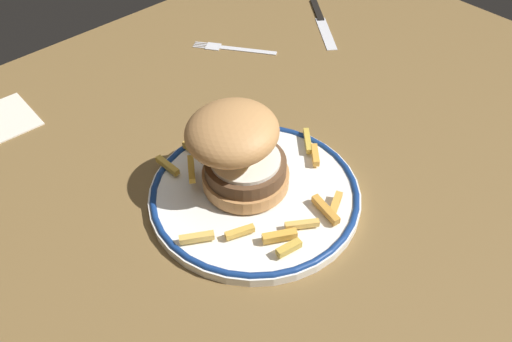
{
  "coord_description": "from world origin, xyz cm",
  "views": [
    {
      "loc": [
        -31.23,
        -29.93,
        49.48
      ],
      "look_at": [
        0.22,
        4.01,
        4.6
      ],
      "focal_mm": 38.15,
      "sensor_mm": 36.0,
      "label": 1
    }
  ],
  "objects_px": {
    "dinner_plate": "(256,193)",
    "fork": "(232,48)",
    "knife": "(321,19)",
    "burger": "(237,149)"
  },
  "relations": [
    {
      "from": "fork",
      "to": "knife",
      "type": "height_order",
      "value": "knife"
    },
    {
      "from": "burger",
      "to": "fork",
      "type": "distance_m",
      "value": 0.34
    },
    {
      "from": "fork",
      "to": "knife",
      "type": "relative_size",
      "value": 0.82
    },
    {
      "from": "knife",
      "to": "burger",
      "type": "bearing_deg",
      "value": -150.71
    },
    {
      "from": "fork",
      "to": "knife",
      "type": "bearing_deg",
      "value": -10.66
    },
    {
      "from": "burger",
      "to": "fork",
      "type": "height_order",
      "value": "burger"
    },
    {
      "from": "dinner_plate",
      "to": "fork",
      "type": "bearing_deg",
      "value": 53.86
    },
    {
      "from": "dinner_plate",
      "to": "fork",
      "type": "height_order",
      "value": "dinner_plate"
    },
    {
      "from": "dinner_plate",
      "to": "fork",
      "type": "relative_size",
      "value": 2.08
    },
    {
      "from": "burger",
      "to": "fork",
      "type": "xyz_separation_m",
      "value": [
        0.22,
        0.26,
        -0.07
      ]
    }
  ]
}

